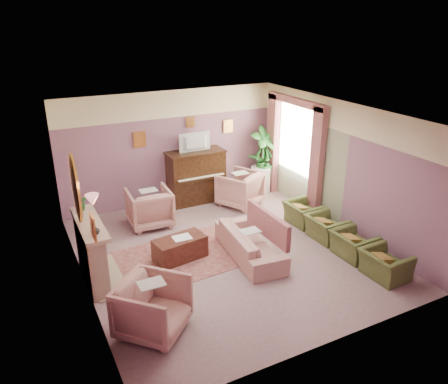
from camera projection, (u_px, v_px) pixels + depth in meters
name	position (u px, v px, depth m)	size (l,w,h in m)	color
floor	(227.00, 252.00, 8.79)	(5.50, 6.00, 0.01)	gray
ceiling	(227.00, 114.00, 7.74)	(5.50, 6.00, 0.01)	beige
wall_back	(172.00, 148.00, 10.75)	(5.50, 0.02, 2.80)	slate
wall_front	(331.00, 262.00, 5.79)	(5.50, 0.02, 2.80)	slate
wall_left	(78.00, 216.00, 7.12)	(0.02, 6.00, 2.80)	slate
wall_right	(340.00, 167.00, 9.42)	(0.02, 6.00, 2.80)	slate
picture_rail_band	(170.00, 104.00, 10.33)	(5.50, 0.01, 0.65)	#FCF2BF
stripe_panel	(303.00, 164.00, 10.61)	(0.01, 3.00, 2.15)	#98A17E
fireplace_surround	(91.00, 253.00, 7.67)	(0.30, 1.40, 1.10)	tan
fireplace_inset	(98.00, 259.00, 7.77)	(0.18, 0.72, 0.68)	black
fire_ember	(101.00, 268.00, 7.85)	(0.06, 0.54, 0.10)	#FF5122
mantel_shelf	(89.00, 224.00, 7.47)	(0.40, 1.55, 0.07)	tan
hearth	(106.00, 277.00, 7.95)	(0.55, 1.50, 0.02)	tan
mirror_frame	(76.00, 188.00, 7.15)	(0.04, 0.72, 1.20)	gold
mirror_glass	(77.00, 188.00, 7.16)	(0.01, 0.60, 1.06)	silver
sconce_shade	(92.00, 200.00, 6.25)	(0.20, 0.20, 0.16)	#FF9C8F
piano	(196.00, 177.00, 10.97)	(1.40, 0.60, 1.30)	black
piano_keyshelf	(202.00, 179.00, 10.66)	(1.30, 0.12, 0.06)	black
piano_keys	(202.00, 177.00, 10.64)	(1.20, 0.08, 0.02)	white
piano_top	(195.00, 152.00, 10.72)	(1.45, 0.65, 0.04)	black
television	(196.00, 141.00, 10.57)	(0.80, 0.12, 0.48)	black
print_back_left	(139.00, 139.00, 10.26)	(0.30, 0.03, 0.38)	gold
print_back_right	(228.00, 126.00, 11.22)	(0.26, 0.03, 0.34)	gold
print_back_mid	(190.00, 122.00, 10.70)	(0.22, 0.03, 0.26)	gold
print_left_wall	(93.00, 227.00, 6.02)	(0.03, 0.28, 0.36)	gold
window_blind	(297.00, 137.00, 10.57)	(0.03, 1.40, 1.80)	#EDE3C2
curtain_left	(317.00, 164.00, 9.92)	(0.16, 0.34, 2.60)	#975256
curtain_right	(273.00, 144.00, 11.44)	(0.16, 0.34, 2.60)	#975256
pelmet	(296.00, 101.00, 10.21)	(0.16, 2.20, 0.16)	#975256
mantel_plant	(83.00, 203.00, 7.86)	(0.16, 0.16, 0.28)	#28722A
mantel_vase	(95.00, 230.00, 7.02)	(0.16, 0.16, 0.16)	#FCF2BF
area_rug	(180.00, 258.00, 8.59)	(2.50, 1.80, 0.01)	#92544E
coffee_table	(180.00, 249.00, 8.48)	(1.00, 0.50, 0.45)	#461F16
table_paper	(182.00, 237.00, 8.41)	(0.35, 0.28, 0.01)	white
sofa	(250.00, 238.00, 8.52)	(0.64, 1.93, 0.78)	tan
sofa_throw	(268.00, 224.00, 8.61)	(0.10, 1.46, 0.54)	#975256
floral_armchair_left	(149.00, 206.00, 9.76)	(0.92, 0.92, 0.95)	tan
floral_armchair_right	(240.00, 187.00, 10.81)	(0.92, 0.92, 0.95)	tan
floral_armchair_front	(153.00, 305.00, 6.42)	(0.92, 0.92, 0.95)	tan
olive_chair_a	(385.00, 261.00, 7.84)	(0.56, 0.79, 0.69)	#4E5B2B
olive_chair_b	(354.00, 241.00, 8.52)	(0.56, 0.79, 0.69)	#4E5B2B
olive_chair_c	(327.00, 224.00, 9.19)	(0.56, 0.79, 0.69)	#4E5B2B
olive_chair_d	(303.00, 210.00, 9.87)	(0.56, 0.79, 0.69)	#4E5B2B
side_table	(260.00, 180.00, 11.67)	(0.52, 0.52, 0.70)	silver
side_plant_big	(261.00, 161.00, 11.47)	(0.30, 0.30, 0.34)	#28722A
side_plant_small	(267.00, 163.00, 11.45)	(0.16, 0.16, 0.28)	#28722A
palm_pot	(263.00, 185.00, 11.79)	(0.34, 0.34, 0.34)	brown
palm_plant	(264.00, 154.00, 11.45)	(0.76, 0.76, 1.44)	#28722A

